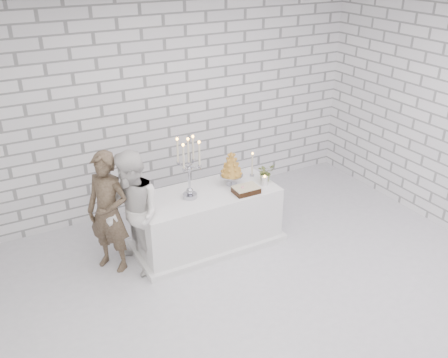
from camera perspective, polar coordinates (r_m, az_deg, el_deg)
ground at (r=5.66m, az=4.25°, el=-13.23°), size 6.00×5.00×0.01m
ceiling at (r=4.42m, az=5.60°, el=18.41°), size 6.00×5.00×0.01m
wall_back at (r=6.92m, az=-6.62°, el=8.47°), size 6.00×0.01×3.00m
cake_table at (r=6.27m, az=-2.00°, el=-4.64°), size 1.80×0.80×0.75m
groom at (r=5.81m, az=-13.43°, el=-3.85°), size 0.62×0.65×1.50m
bride at (r=5.69m, az=-10.61°, el=-4.08°), size 0.64×0.79×1.52m
candelabra at (r=5.81m, az=-4.13°, el=1.24°), size 0.34×0.34×0.79m
croquembouche at (r=6.18m, az=0.88°, el=1.26°), size 0.37×0.37×0.47m
chocolate_cake at (r=6.07m, az=2.60°, el=-1.27°), size 0.32×0.23×0.08m
pillar_candle at (r=6.26m, az=4.78°, el=-0.23°), size 0.10×0.10×0.12m
extra_taper at (r=6.45m, az=3.33°, el=1.63°), size 0.08×0.08×0.32m
flowers at (r=6.35m, az=4.91°, el=0.80°), size 0.24×0.21×0.25m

